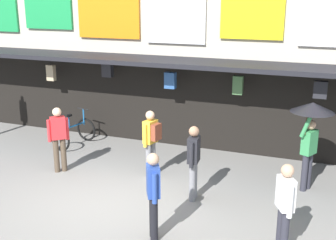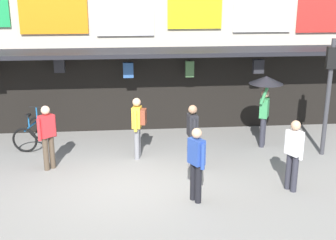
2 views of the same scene
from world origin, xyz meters
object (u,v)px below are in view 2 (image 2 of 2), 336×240
pedestrian_in_yellow (138,123)px  pedestrian_in_black (196,161)px  traffic_light_far (330,79)px  pedestrian_with_umbrella (265,91)px  bicycle_parked (32,132)px  pedestrian_in_blue (293,152)px  pedestrian_in_green (47,134)px  pedestrian_in_white (192,133)px

pedestrian_in_yellow → pedestrian_in_black: (1.17, -2.63, -0.04)m
traffic_light_far → pedestrian_with_umbrella: traffic_light_far is taller
bicycle_parked → traffic_light_far: bearing=-10.1°
pedestrian_in_yellow → pedestrian_in_blue: 4.13m
traffic_light_far → pedestrian_in_green: 7.49m
pedestrian_in_yellow → pedestrian_in_blue: size_ratio=1.00×
traffic_light_far → pedestrian_in_white: size_ratio=1.90×
pedestrian_in_white → pedestrian_in_black: 1.81m
traffic_light_far → bicycle_parked: 8.46m
pedestrian_in_black → pedestrian_in_white: bearing=84.4°
traffic_light_far → pedestrian_with_umbrella: (-1.48, 0.78, -0.50)m
pedestrian_in_black → pedestrian_in_green: bearing=149.0°
bicycle_parked → pedestrian_in_yellow: bearing=-22.4°
pedestrian_in_blue → pedestrian_in_green: bearing=163.0°
pedestrian_in_white → traffic_light_far: bearing=9.5°
pedestrian_with_umbrella → pedestrian_in_green: bearing=-169.2°
pedestrian_in_yellow → bicycle_parked: bearing=157.6°
bicycle_parked → pedestrian_in_yellow: (3.06, -1.26, 0.59)m
pedestrian_in_blue → bicycle_parked: bearing=151.3°
pedestrian_in_white → bicycle_parked: bearing=154.7°
traffic_light_far → bicycle_parked: size_ratio=2.52×
traffic_light_far → pedestrian_with_umbrella: bearing=152.2°
traffic_light_far → pedestrian_in_black: bearing=-148.3°
pedestrian_in_white → pedestrian_in_green: bearing=175.7°
traffic_light_far → pedestrian_in_black: traffic_light_far is taller
pedestrian_in_green → pedestrian_in_black: same height
pedestrian_in_yellow → pedestrian_in_white: bearing=-31.5°
traffic_light_far → pedestrian_in_white: 3.98m
pedestrian_in_blue → pedestrian_in_white: same height
bicycle_parked → pedestrian_with_umbrella: (6.68, -0.68, 1.25)m
pedestrian_in_blue → traffic_light_far: bearing=51.6°
pedestrian_in_green → pedestrian_in_yellow: bearing=13.5°
pedestrian_in_blue → pedestrian_in_green: same height
bicycle_parked → pedestrian_in_yellow: 3.36m
traffic_light_far → pedestrian_in_green: size_ratio=1.90×
bicycle_parked → pedestrian_in_green: 2.04m
pedestrian_with_umbrella → pedestrian_in_black: bearing=-127.4°
pedestrian_in_yellow → pedestrian_in_blue: bearing=-33.8°
pedestrian_in_white → pedestrian_with_umbrella: pedestrian_with_umbrella is taller
traffic_light_far → bicycle_parked: (-8.15, 1.45, -1.75)m
bicycle_parked → pedestrian_in_blue: pedestrian_in_blue is taller
pedestrian_with_umbrella → pedestrian_in_black: size_ratio=1.24×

